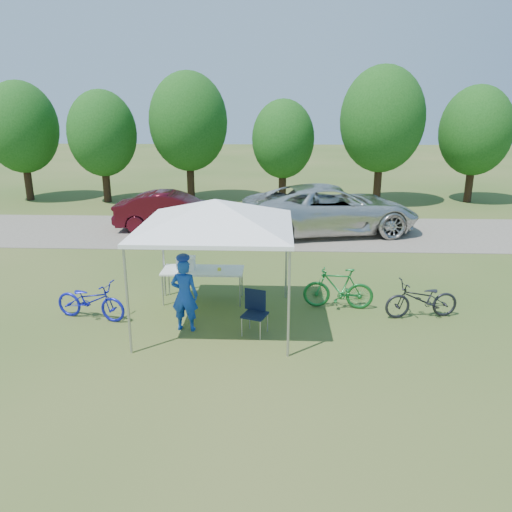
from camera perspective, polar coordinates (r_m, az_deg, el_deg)
The scene contains 14 objects.
ground at distance 11.09m, azimuth -4.33°, elevation -7.49°, with size 100.00×100.00×0.00m, color #2D5119.
gravel_strip at distance 18.63m, azimuth -1.49°, elevation 2.78°, with size 24.00×5.00×0.02m, color gray.
canopy at distance 10.28m, azimuth -4.66°, elevation 6.09°, with size 4.53×4.53×3.00m.
treeline at distance 24.13m, azimuth -1.27°, elevation 14.51°, with size 24.89×4.28×6.30m.
folding_table at distance 12.00m, azimuth -6.09°, elevation -1.75°, with size 1.93×0.80×0.79m.
folding_chair at distance 10.38m, azimuth -0.12°, elevation -5.99°, with size 0.59×0.62×0.90m.
cooler at distance 12.00m, azimuth -8.02°, elevation -0.80°, with size 0.44×0.30×0.32m.
ice_cream_cup at distance 11.87m, azimuth -4.22°, elevation -1.51°, with size 0.09×0.09×0.06m, color yellow.
cyclist at distance 10.50m, azimuth -8.17°, elevation -4.45°, with size 0.57×0.37×1.56m, color #1540B0.
bike_blue at distance 11.62m, azimuth -18.39°, elevation -4.83°, with size 0.58×1.67×0.88m, color #1418B4.
bike_green at distance 11.75m, azimuth 9.38°, elevation -3.66°, with size 0.46×1.62×0.97m, color #176728.
bike_dark at distance 11.70m, azimuth 18.43°, elevation -4.71°, with size 0.58×1.65×0.87m, color black.
minivan at distance 18.50m, azimuth 8.51°, elevation 5.34°, with size 2.93×6.36×1.77m, color silver.
sedan at distance 19.04m, azimuth -9.37°, elevation 5.10°, with size 1.51×4.32×1.42m, color #410A13.
Camera 1 is at (1.27, -10.01, 4.59)m, focal length 35.00 mm.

